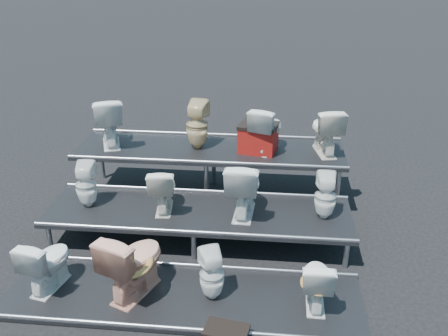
# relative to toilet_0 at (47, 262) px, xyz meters

# --- Properties ---
(ground) EXTENTS (80.00, 80.00, 0.00)m
(ground) POSITION_rel_toilet_0_xyz_m (1.62, 1.30, -0.41)
(ground) COLOR black
(ground) RESTS_ON ground
(tier_front) EXTENTS (4.20, 1.20, 0.06)m
(tier_front) POSITION_rel_toilet_0_xyz_m (1.62, 0.00, -0.38)
(tier_front) COLOR black
(tier_front) RESTS_ON ground
(tier_mid) EXTENTS (4.20, 1.20, 0.46)m
(tier_mid) POSITION_rel_toilet_0_xyz_m (1.62, 1.30, -0.18)
(tier_mid) COLOR black
(tier_mid) RESTS_ON ground
(tier_back) EXTENTS (4.20, 1.20, 0.86)m
(tier_back) POSITION_rel_toilet_0_xyz_m (1.62, 2.60, 0.02)
(tier_back) COLOR black
(tier_back) RESTS_ON ground
(toilet_0) EXTENTS (0.53, 0.75, 0.69)m
(toilet_0) POSITION_rel_toilet_0_xyz_m (0.00, 0.00, 0.00)
(toilet_0) COLOR white
(toilet_0) RESTS_ON tier_front
(toilet_1) EXTENTS (0.76, 0.96, 0.86)m
(toilet_1) POSITION_rel_toilet_0_xyz_m (1.05, 0.00, 0.08)
(toilet_1) COLOR #E09C81
(toilet_1) RESTS_ON tier_front
(toilet_2) EXTENTS (0.38, 0.38, 0.64)m
(toilet_2) POSITION_rel_toilet_0_xyz_m (1.97, 0.00, -0.03)
(toilet_2) COLOR white
(toilet_2) RESTS_ON tier_front
(toilet_3) EXTENTS (0.37, 0.64, 0.65)m
(toilet_3) POSITION_rel_toilet_0_xyz_m (3.16, 0.00, -0.02)
(toilet_3) COLOR white
(toilet_3) RESTS_ON tier_front
(toilet_4) EXTENTS (0.32, 0.33, 0.65)m
(toilet_4) POSITION_rel_toilet_0_xyz_m (0.05, 1.30, 0.38)
(toilet_4) COLOR white
(toilet_4) RESTS_ON tier_mid
(toilet_5) EXTENTS (0.43, 0.67, 0.65)m
(toilet_5) POSITION_rel_toilet_0_xyz_m (1.14, 1.30, 0.38)
(toilet_5) COLOR silver
(toilet_5) RESTS_ON tier_mid
(toilet_6) EXTENTS (0.49, 0.81, 0.80)m
(toilet_6) POSITION_rel_toilet_0_xyz_m (2.24, 1.30, 0.45)
(toilet_6) COLOR white
(toilet_6) RESTS_ON tier_mid
(toilet_7) EXTENTS (0.29, 0.30, 0.64)m
(toilet_7) POSITION_rel_toilet_0_xyz_m (3.33, 1.30, 0.37)
(toilet_7) COLOR white
(toilet_7) RESTS_ON tier_mid
(toilet_8) EXTENTS (0.68, 0.88, 0.79)m
(toilet_8) POSITION_rel_toilet_0_xyz_m (0.01, 2.60, 0.85)
(toilet_8) COLOR white
(toilet_8) RESTS_ON tier_back
(toilet_9) EXTENTS (0.39, 0.40, 0.76)m
(toilet_9) POSITION_rel_toilet_0_xyz_m (1.43, 2.60, 0.83)
(toilet_9) COLOR #CFB582
(toilet_9) RESTS_ON tier_back
(toilet_10) EXTENTS (0.62, 0.80, 0.72)m
(toilet_10) POSITION_rel_toilet_0_xyz_m (2.51, 2.60, 0.81)
(toilet_10) COLOR white
(toilet_10) RESTS_ON tier_back
(toilet_11) EXTENTS (0.55, 0.79, 0.74)m
(toilet_11) POSITION_rel_toilet_0_xyz_m (3.40, 2.60, 0.82)
(toilet_11) COLOR silver
(toilet_11) RESTS_ON tier_back
(red_crate) EXTENTS (0.63, 0.54, 0.40)m
(red_crate) POSITION_rel_toilet_0_xyz_m (2.38, 2.55, 0.65)
(red_crate) COLOR maroon
(red_crate) RESTS_ON tier_back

